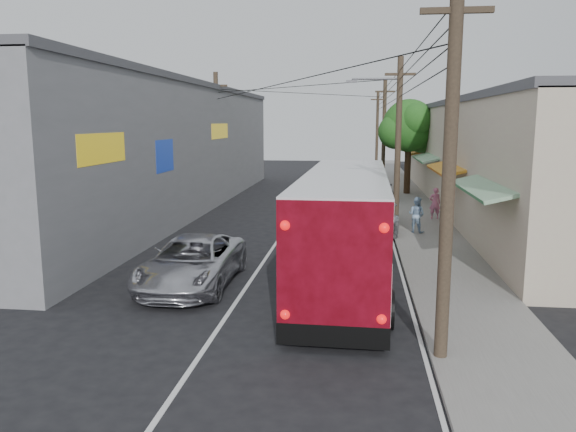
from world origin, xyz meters
name	(u,v)px	position (x,y,z in m)	size (l,w,h in m)	color
ground	(225,318)	(0.00, 0.00, 0.00)	(120.00, 120.00, 0.00)	black
sidewalk	(410,207)	(6.50, 20.00, 0.06)	(3.00, 80.00, 0.12)	slate
building_right	(483,153)	(10.99, 22.00, 3.15)	(7.09, 40.00, 6.25)	beige
building_left	(153,146)	(-8.50, 18.00, 3.65)	(7.20, 36.00, 7.25)	gray
utility_poles	(354,138)	(3.13, 20.33, 4.13)	(11.80, 45.28, 8.00)	#473828
street_tree	(410,127)	(6.87, 26.02, 4.67)	(4.40, 4.00, 6.60)	#3F2B19
coach_bus	(345,225)	(3.00, 4.10, 1.80)	(2.97, 12.15, 3.48)	white
jeepney	(192,262)	(-1.69, 2.77, 0.76)	(2.52, 5.47, 1.52)	silver
parked_suv	(369,210)	(3.92, 13.00, 0.92)	(2.59, 6.37, 1.85)	#A0A1A8
parked_car_mid	(376,187)	(4.60, 23.42, 0.80)	(1.89, 4.70, 1.60)	#27282C
parked_car_far	(363,174)	(3.80, 33.48, 0.73)	(1.54, 4.42, 1.46)	black
pedestrian_near	(435,203)	(7.35, 15.63, 0.92)	(0.59, 0.38, 1.61)	pink
pedestrian_far	(417,215)	(6.04, 11.78, 0.93)	(0.78, 0.61, 1.61)	#93B3D6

